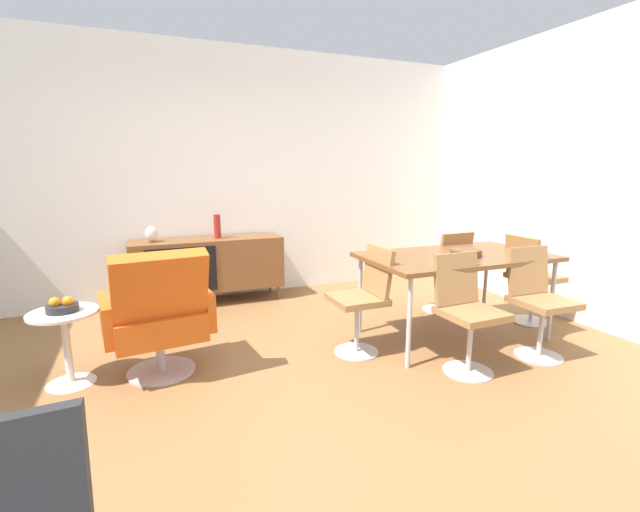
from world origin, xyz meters
name	(u,v)px	position (x,y,z in m)	size (l,w,h in m)	color
ground_plane	(273,401)	(0.00, 0.00, 0.00)	(8.32, 8.32, 0.00)	olive
wall_back	(206,175)	(0.00, 2.60, 1.40)	(6.80, 0.12, 2.80)	white
wall_right	(633,176)	(3.20, 0.00, 1.40)	(0.12, 5.60, 2.80)	white
sideboard	(208,264)	(-0.07, 2.30, 0.44)	(1.60, 0.45, 0.72)	brown
vase_cobalt	(152,234)	(-0.63, 2.30, 0.80)	(0.13, 0.13, 0.16)	beige
vase_sculptural_dark	(217,226)	(0.05, 2.30, 0.85)	(0.07, 0.07, 0.26)	maroon
dining_table	(456,259)	(1.78, 0.48, 0.70)	(1.60, 0.90, 0.74)	brown
wooden_bowl_on_table	(465,253)	(1.81, 0.39, 0.77)	(0.26, 0.26, 0.06)	brown
dining_chair_front_right	(538,298)	(2.14, -0.08, 0.47)	(0.41, 0.44, 0.86)	#9E7042
dining_chair_back_right	(446,268)	(2.14, 1.04, 0.47)	(0.41, 0.44, 0.86)	#9E7042
dining_chair_far_end	(530,276)	(2.67, 0.48, 0.47)	(0.43, 0.40, 0.86)	#9E7042
dining_chair_near_window	(364,296)	(0.90, 0.48, 0.47)	(0.43, 0.40, 0.86)	#9E7042
dining_chair_front_left	(466,308)	(1.43, -0.08, 0.47)	(0.41, 0.44, 0.86)	#9E7042
lounge_chair_red	(159,314)	(-0.64, 0.64, 0.47)	(0.77, 0.72, 0.95)	#D85919
side_table_round	(66,339)	(-1.24, 0.77, 0.32)	(0.44, 0.44, 0.52)	white
fruit_bowl	(62,306)	(-1.24, 0.77, 0.56)	(0.20, 0.20, 0.11)	#262628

